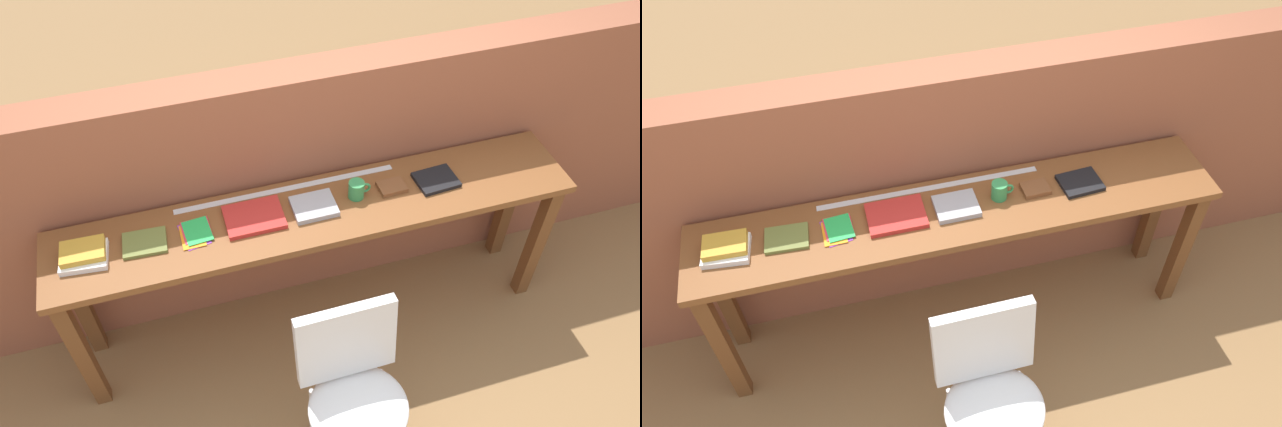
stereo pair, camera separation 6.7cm
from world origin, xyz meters
TOP-DOWN VIEW (x-y plane):
  - ground_plane at (0.00, 0.00)m, footprint 40.00×40.00m
  - brick_wall_back at (0.00, 0.64)m, footprint 6.00×0.20m
  - sideboard at (0.00, 0.30)m, footprint 2.50×0.44m
  - chair_white_moulded at (-0.05, -0.43)m, footprint 0.44×0.45m
  - book_stack_leftmost at (-1.05, 0.31)m, footprint 0.22×0.18m
  - magazine_cycling at (-0.79, 0.31)m, footprint 0.20×0.16m
  - pamphlet_pile_colourful at (-0.57, 0.31)m, footprint 0.15×0.18m
  - book_open_centre at (-0.29, 0.32)m, footprint 0.27×0.21m
  - book_grey_hardcover at (-0.01, 0.31)m, footprint 0.20×0.17m
  - mug at (0.20, 0.33)m, footprint 0.11×0.08m
  - leather_journal_brown at (0.38, 0.33)m, footprint 0.13×0.10m
  - book_repair_rightmost at (0.61, 0.31)m, footprint 0.21×0.17m
  - ruler_metal_back_edge at (-0.10, 0.47)m, footprint 1.08×0.03m

SIDE VIEW (x-z plane):
  - ground_plane at x=0.00m, z-range 0.00..0.00m
  - chair_white_moulded at x=-0.05m, z-range 0.08..0.97m
  - brick_wall_back at x=0.00m, z-range 0.00..1.43m
  - sideboard at x=0.00m, z-range 0.30..1.18m
  - ruler_metal_back_edge at x=-0.10m, z-range 0.88..0.88m
  - pamphlet_pile_colourful at x=-0.57m, z-range 0.88..0.89m
  - magazine_cycling at x=-0.79m, z-range 0.88..0.90m
  - book_repair_rightmost at x=0.61m, z-range 0.88..0.90m
  - book_open_centre at x=-0.29m, z-range 0.88..0.90m
  - leather_journal_brown at x=0.38m, z-range 0.88..0.90m
  - book_grey_hardcover at x=-0.01m, z-range 0.88..0.91m
  - book_stack_leftmost at x=-1.05m, z-range 0.88..0.94m
  - mug at x=0.20m, z-range 0.88..0.97m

